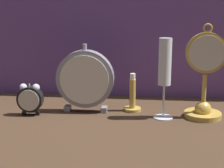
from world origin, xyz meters
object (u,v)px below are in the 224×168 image
at_px(mantel_clock_silver, 85,79).
at_px(brass_candlestick, 132,99).
at_px(alarm_clock_twin_bell, 30,98).
at_px(champagne_flute, 165,68).
at_px(pocket_watch_on_stand, 204,85).

distance_m(mantel_clock_silver, brass_candlestick, 0.17).
height_order(alarm_clock_twin_bell, champagne_flute, champagne_flute).
xyz_separation_m(pocket_watch_on_stand, alarm_clock_twin_bell, (-0.56, -0.03, -0.05)).
bearing_deg(brass_candlestick, champagne_flute, -32.71).
bearing_deg(champagne_flute, mantel_clock_silver, 171.34).
xyz_separation_m(pocket_watch_on_stand, mantel_clock_silver, (-0.39, 0.02, 0.01)).
height_order(pocket_watch_on_stand, brass_candlestick, pocket_watch_on_stand).
relative_size(alarm_clock_twin_bell, mantel_clock_silver, 0.46).
xyz_separation_m(alarm_clock_twin_bell, brass_candlestick, (0.33, 0.08, -0.02)).
height_order(pocket_watch_on_stand, mantel_clock_silver, pocket_watch_on_stand).
distance_m(pocket_watch_on_stand, champagne_flute, 0.14).
distance_m(mantel_clock_silver, champagne_flute, 0.27).
bearing_deg(brass_candlestick, pocket_watch_on_stand, -11.34).
height_order(pocket_watch_on_stand, champagne_flute, pocket_watch_on_stand).
height_order(pocket_watch_on_stand, alarm_clock_twin_bell, pocket_watch_on_stand).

